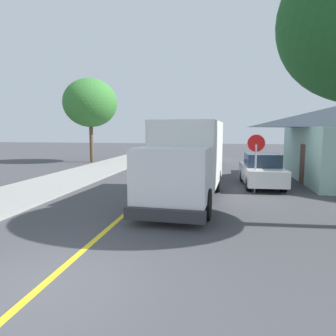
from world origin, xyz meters
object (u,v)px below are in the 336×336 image
parked_car_near (196,163)px  parked_van_across (262,171)px  parked_car_far (212,151)px  stop_sign (256,152)px  street_tree_down_block (90,103)px  parked_car_mid (204,156)px  box_truck (187,157)px

parked_car_near → parked_van_across: (3.55, -2.94, 0.00)m
parked_car_far → stop_sign: size_ratio=1.67×
stop_sign → street_tree_down_block: size_ratio=0.36×
stop_sign → street_tree_down_block: street_tree_down_block is taller
parked_car_near → parked_car_far: (0.63, 11.08, 0.00)m
parked_car_mid → street_tree_down_block: bearing=173.0°
parked_car_mid → street_tree_down_block: (-10.00, 1.23, 4.38)m
parked_van_across → stop_sign: 2.10m
parked_car_near → parked_car_mid: 5.52m
stop_sign → parked_car_mid: bearing=105.6°
street_tree_down_block → stop_sign: bearing=-41.7°
parked_car_near → parked_car_mid: size_ratio=1.01×
box_truck → parked_car_near: 6.77m
parked_car_near → parked_van_across: size_ratio=0.99×
box_truck → parked_car_near: box_truck is taller
parked_car_near → stop_sign: size_ratio=1.68×
parked_van_across → stop_sign: bearing=-105.8°
parked_car_near → stop_sign: (3.06, -4.68, 1.06)m
box_truck → parked_van_across: bearing=48.2°
parked_van_across → street_tree_down_block: size_ratio=0.61×
parked_car_far → parked_car_near: bearing=-93.3°
box_truck → stop_sign: (2.87, 2.01, 0.09)m
parked_car_mid → parked_car_far: bearing=85.6°
parked_van_across → street_tree_down_block: bearing=144.0°
parked_car_near → street_tree_down_block: (-9.79, 6.75, 4.38)m
parked_van_across → parked_car_near: bearing=140.4°
parked_car_mid → parked_car_near: bearing=-92.2°
box_truck → parked_car_mid: (0.02, 12.21, -0.97)m
box_truck → stop_sign: bearing=35.0°
box_truck → stop_sign: size_ratio=2.76×
stop_sign → street_tree_down_block: 17.51m
parked_car_mid → parked_car_far: size_ratio=1.00×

